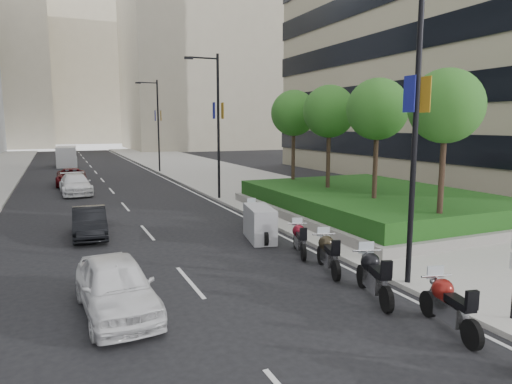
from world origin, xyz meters
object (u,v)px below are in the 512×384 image
motorcycle_1 (448,305)px  motorcycle_6 (253,215)px  lamp_post_1 (216,119)px  car_c (75,184)px  delivery_van (67,157)px  motorcycle_2 (373,276)px  lamp_post_2 (157,121)px  car_a (116,286)px  car_b (90,222)px  car_d (71,177)px  lamp_post_0 (412,114)px  motorcycle_5 (260,224)px  motorcycle_3 (328,253)px  motorcycle_4 (300,239)px

motorcycle_1 → motorcycle_6: motorcycle_1 is taller
lamp_post_1 → car_c: 11.16m
delivery_van → motorcycle_2: bearing=-78.9°
motorcycle_6 → lamp_post_1: bearing=7.8°
lamp_post_2 → car_a: bearing=-103.4°
car_a → car_b: bearing=86.9°
car_d → lamp_post_2: bearing=40.5°
lamp_post_1 → car_d: 14.74m
car_c → lamp_post_2: bearing=52.5°
motorcycle_1 → car_b: size_ratio=0.61×
car_a → motorcycle_1: bearing=-34.3°
car_a → motorcycle_6: bearing=43.5°
lamp_post_0 → motorcycle_5: size_ratio=3.65×
motorcycle_3 → car_a: bearing=111.8°
lamp_post_2 → car_b: (-8.03, -24.81, -4.43)m
lamp_post_2 → delivery_van: lamp_post_2 is taller
lamp_post_1 → motorcycle_4: bearing=-95.0°
motorcycle_1 → delivery_van: 49.33m
delivery_van → lamp_post_2: bearing=-51.2°
lamp_post_1 → car_b: bearing=-139.7°
motorcycle_1 → car_a: bearing=72.7°
lamp_post_0 → motorcycle_2: 4.62m
lamp_post_1 → car_d: size_ratio=1.89×
motorcycle_2 → motorcycle_4: size_ratio=1.16×
motorcycle_6 → car_c: bearing=40.9°
lamp_post_2 → motorcycle_6: lamp_post_2 is taller
motorcycle_4 → car_b: car_b is taller
lamp_post_1 → motorcycle_6: lamp_post_1 is taller
lamp_post_1 → motorcycle_3: lamp_post_1 is taller
lamp_post_2 → motorcycle_2: size_ratio=3.73×
lamp_post_1 → motorcycle_3: bearing=-94.8°
lamp_post_1 → lamp_post_0: bearing=-90.0°
motorcycle_1 → car_c: car_c is taller
delivery_van → lamp_post_1: bearing=-71.6°
lamp_post_0 → delivery_van: size_ratio=1.66×
motorcycle_4 → motorcycle_1: bearing=-160.6°
car_a → car_d: bearing=87.0°
motorcycle_4 → motorcycle_6: motorcycle_6 is taller
lamp_post_1 → car_c: lamp_post_1 is taller
lamp_post_1 → motorcycle_1: bearing=-93.0°
motorcycle_4 → lamp_post_0: bearing=-146.7°
lamp_post_1 → motorcycle_1: (-1.04, -19.65, -4.44)m
lamp_post_2 → motorcycle_1: 37.92m
lamp_post_2 → motorcycle_4: bearing=-92.1°
delivery_van → motorcycle_6: bearing=-76.2°
lamp_post_0 → motorcycle_5: lamp_post_0 is taller
car_d → delivery_van: 17.73m
motorcycle_2 → motorcycle_4: 4.65m
motorcycle_6 → car_d: 20.74m
car_c → car_d: car_c is taller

